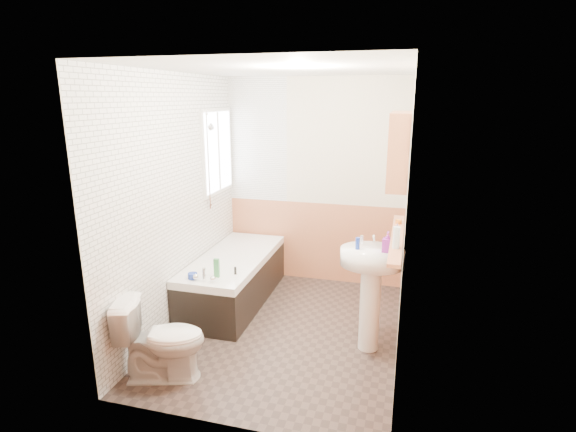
# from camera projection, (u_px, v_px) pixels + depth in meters

# --- Properties ---
(floor) EXTENTS (2.80, 2.80, 0.00)m
(floor) POSITION_uv_depth(u_px,v_px,m) (284.00, 330.00, 4.50)
(floor) COLOR #312622
(floor) RESTS_ON ground
(ceiling) EXTENTS (2.80, 2.80, 0.00)m
(ceiling) POSITION_uv_depth(u_px,v_px,m) (283.00, 69.00, 3.86)
(ceiling) COLOR white
(ceiling) RESTS_ON ground
(wall_back) EXTENTS (2.20, 0.02, 2.50)m
(wall_back) POSITION_uv_depth(u_px,v_px,m) (315.00, 183.00, 5.49)
(wall_back) COLOR beige
(wall_back) RESTS_ON ground
(wall_front) EXTENTS (2.20, 0.02, 2.50)m
(wall_front) POSITION_uv_depth(u_px,v_px,m) (224.00, 262.00, 2.86)
(wall_front) COLOR beige
(wall_front) RESTS_ON ground
(wall_left) EXTENTS (0.02, 2.80, 2.50)m
(wall_left) POSITION_uv_depth(u_px,v_px,m) (176.00, 203.00, 4.46)
(wall_left) COLOR beige
(wall_left) RESTS_ON ground
(wall_right) EXTENTS (0.02, 2.80, 2.50)m
(wall_right) POSITION_uv_depth(u_px,v_px,m) (407.00, 218.00, 3.90)
(wall_right) COLOR beige
(wall_right) RESTS_ON ground
(wainscot_right) EXTENTS (0.01, 2.80, 1.00)m
(wainscot_right) POSITION_uv_depth(u_px,v_px,m) (399.00, 297.00, 4.10)
(wainscot_right) COLOR #C87952
(wainscot_right) RESTS_ON wall_right
(wainscot_front) EXTENTS (2.20, 0.01, 1.00)m
(wainscot_front) POSITION_uv_depth(u_px,v_px,m) (230.00, 363.00, 3.07)
(wainscot_front) COLOR #C87952
(wainscot_front) RESTS_ON wall_front
(wainscot_back) EXTENTS (2.20, 0.01, 1.00)m
(wainscot_back) POSITION_uv_depth(u_px,v_px,m) (313.00, 241.00, 5.66)
(wainscot_back) COLOR #C87952
(wainscot_back) RESTS_ON wall_back
(tile_cladding_left) EXTENTS (0.01, 2.80, 2.50)m
(tile_cladding_left) POSITION_uv_depth(u_px,v_px,m) (178.00, 203.00, 4.45)
(tile_cladding_left) COLOR white
(tile_cladding_left) RESTS_ON wall_left
(tile_return_back) EXTENTS (0.75, 0.01, 1.50)m
(tile_return_back) POSITION_uv_depth(u_px,v_px,m) (257.00, 140.00, 5.52)
(tile_return_back) COLOR white
(tile_return_back) RESTS_ON wall_back
(window) EXTENTS (0.03, 0.79, 0.99)m
(window) POSITION_uv_depth(u_px,v_px,m) (218.00, 151.00, 5.23)
(window) COLOR white
(window) RESTS_ON wall_left
(bathtub) EXTENTS (0.70, 1.69, 0.68)m
(bathtub) POSITION_uv_depth(u_px,v_px,m) (234.00, 278.00, 5.08)
(bathtub) COLOR black
(bathtub) RESTS_ON floor
(shower_riser) EXTENTS (0.10, 0.07, 1.10)m
(shower_riser) POSITION_uv_depth(u_px,v_px,m) (209.00, 152.00, 4.93)
(shower_riser) COLOR silver
(shower_riser) RESTS_ON wall_left
(toilet) EXTENTS (0.79, 0.59, 0.69)m
(toilet) POSITION_uv_depth(u_px,v_px,m) (162.00, 340.00, 3.67)
(toilet) COLOR white
(toilet) RESTS_ON floor
(sink) EXTENTS (0.57, 0.46, 1.09)m
(sink) POSITION_uv_depth(u_px,v_px,m) (371.00, 279.00, 4.01)
(sink) COLOR white
(sink) RESTS_ON floor
(pine_shelf) EXTENTS (0.10, 1.42, 0.03)m
(pine_shelf) POSITION_uv_depth(u_px,v_px,m) (397.00, 237.00, 3.86)
(pine_shelf) COLOR #C87952
(pine_shelf) RESTS_ON wall_right
(medicine_cabinet) EXTENTS (0.17, 0.67, 0.61)m
(medicine_cabinet) POSITION_uv_depth(u_px,v_px,m) (399.00, 150.00, 3.66)
(medicine_cabinet) COLOR #C87952
(medicine_cabinet) RESTS_ON wall_right
(foam_can) EXTENTS (0.07, 0.07, 0.18)m
(foam_can) POSITION_uv_depth(u_px,v_px,m) (396.00, 238.00, 3.52)
(foam_can) COLOR silver
(foam_can) RESTS_ON pine_shelf
(green_bottle) EXTENTS (0.05, 0.05, 0.21)m
(green_bottle) POSITION_uv_depth(u_px,v_px,m) (397.00, 234.00, 3.54)
(green_bottle) COLOR #19339E
(green_bottle) RESTS_ON pine_shelf
(black_jar) EXTENTS (0.06, 0.06, 0.04)m
(black_jar) POSITION_uv_depth(u_px,v_px,m) (399.00, 222.00, 4.22)
(black_jar) COLOR orange
(black_jar) RESTS_ON pine_shelf
(soap_bottle) EXTENTS (0.11, 0.19, 0.08)m
(soap_bottle) POSITION_uv_depth(u_px,v_px,m) (387.00, 247.00, 3.86)
(soap_bottle) COLOR purple
(soap_bottle) RESTS_ON sink
(clear_bottle) EXTENTS (0.05, 0.05, 0.11)m
(clear_bottle) POSITION_uv_depth(u_px,v_px,m) (358.00, 243.00, 3.93)
(clear_bottle) COLOR #19339E
(clear_bottle) RESTS_ON sink
(blue_gel) EXTENTS (0.05, 0.04, 0.19)m
(blue_gel) POSITION_uv_depth(u_px,v_px,m) (217.00, 268.00, 4.41)
(blue_gel) COLOR #388447
(blue_gel) RESTS_ON bathtub
(cream_jar) EXTENTS (0.11, 0.11, 0.06)m
(cream_jar) POSITION_uv_depth(u_px,v_px,m) (193.00, 276.00, 4.38)
(cream_jar) COLOR #19339E
(cream_jar) RESTS_ON bathtub
(orange_bottle) EXTENTS (0.03, 0.03, 0.08)m
(orange_bottle) POSITION_uv_depth(u_px,v_px,m) (235.00, 271.00, 4.49)
(orange_bottle) COLOR black
(orange_bottle) RESTS_ON bathtub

